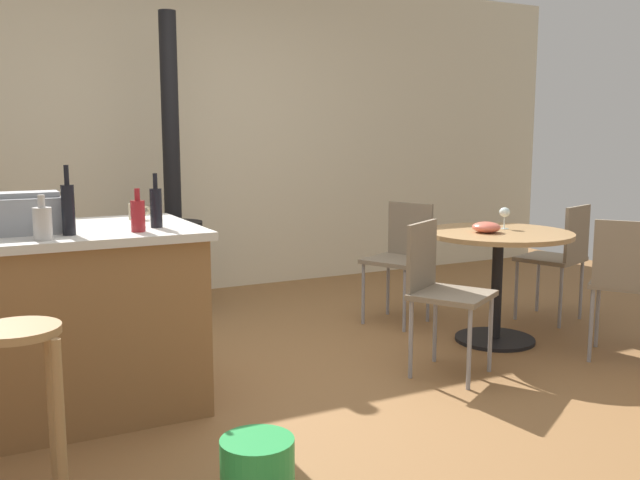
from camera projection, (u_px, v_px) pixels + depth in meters
ground_plane at (305, 379)px, 3.93m from camera, size 8.80×8.80×0.00m
back_wall at (173, 134)px, 5.92m from camera, size 8.00×0.10×2.70m
kitchen_island at (45, 323)px, 3.40m from camera, size 1.46×0.90×0.90m
wooden_stool at (20, 382)px, 2.51m from camera, size 0.30×0.30×0.69m
dining_table at (498, 258)px, 4.57m from camera, size 0.94×0.94×0.73m
folding_chair_near at (441, 285)px, 3.97m from camera, size 0.55×0.55×0.86m
folding_chair_far at (626, 278)px, 4.16m from camera, size 0.56×0.56×0.86m
folding_chair_left at (560, 253)px, 5.08m from camera, size 0.51×0.51×0.85m
folding_chair_right at (402, 253)px, 5.09m from camera, size 0.53×0.53×0.86m
wood_stove at (174, 241)px, 5.43m from camera, size 0.44×0.45×2.25m
toolbox at (13, 214)px, 3.20m from camera, size 0.42×0.24×0.19m
bottle_0 at (138, 215)px, 3.27m from camera, size 0.07×0.07×0.20m
bottle_1 at (68, 208)px, 3.16m from camera, size 0.06×0.06×0.32m
bottle_2 at (42, 223)px, 3.02m from camera, size 0.08×0.08×0.19m
bottle_3 at (156, 207)px, 3.42m from camera, size 0.06×0.06×0.26m
cup_0 at (137, 212)px, 3.74m from camera, size 0.12×0.08×0.09m
wine_glass at (505, 213)px, 4.65m from camera, size 0.07×0.07×0.14m
serving_bowl at (486, 227)px, 4.49m from camera, size 0.18×0.18×0.07m
plastic_bucket at (257, 471)px, 2.59m from camera, size 0.28×0.28×0.25m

